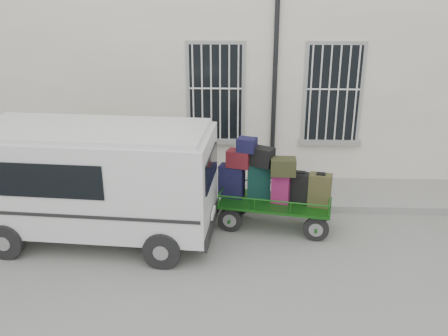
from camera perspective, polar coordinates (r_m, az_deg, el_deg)
The scene contains 5 objects.
ground at distance 9.65m, azimuth 0.62°, elevation -8.48°, with size 80.00×80.00×0.00m, color slate.
building at distance 14.02m, azimuth 1.25°, elevation 13.77°, with size 24.00×5.15×6.00m.
sidewalk at distance 11.59m, azimuth 0.89°, elevation -2.82°, with size 24.00×1.70×0.15m, color gray.
luggage_cart at distance 9.90m, azimuth 5.42°, elevation -2.01°, with size 2.62×1.40×1.84m.
van at distance 9.57m, azimuth -14.48°, elevation -0.97°, with size 4.56×2.29×2.23m.
Camera 1 is at (0.19, -8.41, 4.73)m, focal length 40.00 mm.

